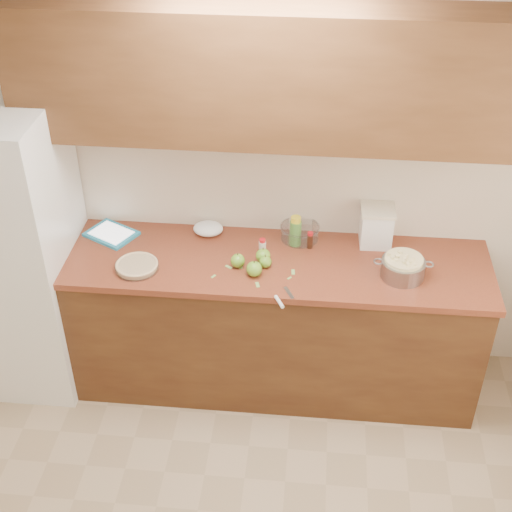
# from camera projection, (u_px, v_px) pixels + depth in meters

# --- Properties ---
(room_shell) EXTENTS (3.60, 3.60, 3.60)m
(room_shell) POSITION_uv_depth(u_px,v_px,m) (221.00, 409.00, 2.64)
(room_shell) COLOR tan
(room_shell) RESTS_ON ground
(counter_run) EXTENTS (2.64, 0.68, 0.92)m
(counter_run) POSITION_uv_depth(u_px,v_px,m) (258.00, 321.00, 4.32)
(counter_run) COLOR #553318
(counter_run) RESTS_ON ground
(upper_cabinets) EXTENTS (2.60, 0.34, 0.70)m
(upper_cabinets) POSITION_uv_depth(u_px,v_px,m) (262.00, 76.00, 3.58)
(upper_cabinets) COLOR brown
(upper_cabinets) RESTS_ON room_shell
(fridge) EXTENTS (0.70, 0.70, 1.80)m
(fridge) POSITION_uv_depth(u_px,v_px,m) (12.00, 252.00, 4.15)
(fridge) COLOR white
(fridge) RESTS_ON ground
(pie) EXTENTS (0.25, 0.25, 0.04)m
(pie) POSITION_uv_depth(u_px,v_px,m) (137.00, 266.00, 3.97)
(pie) COLOR silver
(pie) RESTS_ON counter_run
(colander) EXTENTS (0.33, 0.24, 0.12)m
(colander) POSITION_uv_depth(u_px,v_px,m) (403.00, 267.00, 3.89)
(colander) COLOR gray
(colander) RESTS_ON counter_run
(flour_canister) EXTENTS (0.20, 0.20, 0.24)m
(flour_canister) POSITION_uv_depth(u_px,v_px,m) (376.00, 225.00, 4.12)
(flour_canister) COLOR white
(flour_canister) RESTS_ON counter_run
(tablet) EXTENTS (0.35, 0.32, 0.02)m
(tablet) POSITION_uv_depth(u_px,v_px,m) (111.00, 234.00, 4.25)
(tablet) COLOR #2792BB
(tablet) RESTS_ON counter_run
(paring_knife) EXTENTS (0.11, 0.19, 0.02)m
(paring_knife) POSITION_uv_depth(u_px,v_px,m) (280.00, 300.00, 3.74)
(paring_knife) COLOR gray
(paring_knife) RESTS_ON counter_run
(lemon_bottle) EXTENTS (0.07, 0.07, 0.18)m
(lemon_bottle) POSITION_uv_depth(u_px,v_px,m) (295.00, 231.00, 4.13)
(lemon_bottle) COLOR #4C8C38
(lemon_bottle) RESTS_ON counter_run
(cinnamon_shaker) EXTENTS (0.04, 0.04, 0.10)m
(cinnamon_shaker) POSITION_uv_depth(u_px,v_px,m) (262.00, 247.00, 4.07)
(cinnamon_shaker) COLOR beige
(cinnamon_shaker) RESTS_ON counter_run
(vanilla_bottle) EXTENTS (0.04, 0.04, 0.10)m
(vanilla_bottle) POSITION_uv_depth(u_px,v_px,m) (310.00, 240.00, 4.12)
(vanilla_bottle) COLOR black
(vanilla_bottle) RESTS_ON counter_run
(mixing_bowl) EXTENTS (0.23, 0.23, 0.09)m
(mixing_bowl) POSITION_uv_depth(u_px,v_px,m) (300.00, 232.00, 4.20)
(mixing_bowl) COLOR silver
(mixing_bowl) RESTS_ON counter_run
(paper_towel) EXTENTS (0.19, 0.16, 0.07)m
(paper_towel) POSITION_uv_depth(u_px,v_px,m) (208.00, 229.00, 4.25)
(paper_towel) COLOR white
(paper_towel) RESTS_ON counter_run
(apple_left) EXTENTS (0.08, 0.08, 0.09)m
(apple_left) POSITION_uv_depth(u_px,v_px,m) (238.00, 261.00, 3.98)
(apple_left) COLOR #67A028
(apple_left) RESTS_ON counter_run
(apple_center) EXTENTS (0.08, 0.08, 0.10)m
(apple_center) POSITION_uv_depth(u_px,v_px,m) (263.00, 256.00, 4.01)
(apple_center) COLOR #67A028
(apple_center) RESTS_ON counter_run
(apple_front) EXTENTS (0.09, 0.09, 0.10)m
(apple_front) POSITION_uv_depth(u_px,v_px,m) (254.00, 269.00, 3.91)
(apple_front) COLOR #67A028
(apple_front) RESTS_ON counter_run
(apple_extra) EXTENTS (0.07, 0.07, 0.08)m
(apple_extra) POSITION_uv_depth(u_px,v_px,m) (265.00, 262.00, 3.98)
(apple_extra) COLOR #67A028
(apple_extra) RESTS_ON counter_run
(peel_a) EXTENTS (0.02, 0.05, 0.00)m
(peel_a) POSITION_uv_depth(u_px,v_px,m) (293.00, 272.00, 3.95)
(peel_a) COLOR #88B95A
(peel_a) RESTS_ON counter_run
(peel_b) EXTENTS (0.03, 0.03, 0.00)m
(peel_b) POSITION_uv_depth(u_px,v_px,m) (213.00, 276.00, 3.92)
(peel_b) COLOR #88B95A
(peel_b) RESTS_ON counter_run
(peel_c) EXTENTS (0.03, 0.05, 0.00)m
(peel_c) POSITION_uv_depth(u_px,v_px,m) (241.00, 266.00, 4.00)
(peel_c) COLOR #88B95A
(peel_c) RESTS_ON counter_run
(peel_d) EXTENTS (0.03, 0.03, 0.00)m
(peel_d) POSITION_uv_depth(u_px,v_px,m) (289.00, 278.00, 3.91)
(peel_d) COLOR #88B95A
(peel_d) RESTS_ON counter_run
(peel_e) EXTENTS (0.03, 0.05, 0.00)m
(peel_e) POSITION_uv_depth(u_px,v_px,m) (258.00, 285.00, 3.86)
(peel_e) COLOR #88B95A
(peel_e) RESTS_ON counter_run
(peel_f) EXTENTS (0.04, 0.04, 0.00)m
(peel_f) POSITION_uv_depth(u_px,v_px,m) (229.00, 267.00, 3.99)
(peel_f) COLOR #88B95A
(peel_f) RESTS_ON counter_run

